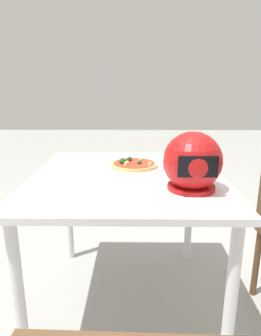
# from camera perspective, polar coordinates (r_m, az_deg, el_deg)

# --- Properties ---
(ground_plane) EXTENTS (14.00, 14.00, 0.00)m
(ground_plane) POSITION_cam_1_polar(r_m,az_deg,el_deg) (1.92, -0.63, -24.12)
(ground_plane) COLOR #9E9E99
(dining_table) EXTENTS (0.98, 1.06, 0.78)m
(dining_table) POSITION_cam_1_polar(r_m,az_deg,el_deg) (1.58, -0.70, -4.50)
(dining_table) COLOR white
(dining_table) RESTS_ON ground
(pizza_plate) EXTENTS (0.33, 0.33, 0.01)m
(pizza_plate) POSITION_cam_1_polar(r_m,az_deg,el_deg) (1.67, 0.66, 0.12)
(pizza_plate) COLOR white
(pizza_plate) RESTS_ON dining_table
(pizza) EXTENTS (0.26, 0.26, 0.05)m
(pizza) POSITION_cam_1_polar(r_m,az_deg,el_deg) (1.66, 0.55, 0.72)
(pizza) COLOR tan
(pizza) RESTS_ON pizza_plate
(motorcycle_helmet) EXTENTS (0.26, 0.26, 0.26)m
(motorcycle_helmet) POSITION_cam_1_polar(r_m,az_deg,el_deg) (1.33, 11.77, 1.05)
(motorcycle_helmet) COLOR #B21414
(motorcycle_helmet) RESTS_ON dining_table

